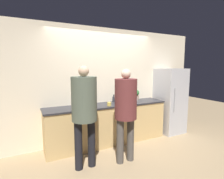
{
  "coord_description": "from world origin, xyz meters",
  "views": [
    {
      "loc": [
        -1.62,
        -3.12,
        1.71
      ],
      "look_at": [
        0.0,
        0.13,
        1.25
      ],
      "focal_mm": 28.0,
      "sensor_mm": 36.0,
      "label": 1
    }
  ],
  "objects_px": {
    "utensil_crock": "(131,98)",
    "person_left": "(84,106)",
    "bottle_green": "(75,105)",
    "cup_yellow": "(109,104)",
    "fruit_bowl": "(87,104)",
    "person_center": "(126,106)",
    "bottle_dark": "(114,99)",
    "potted_plant": "(136,94)",
    "refrigerator": "(170,100)",
    "bottle_clear": "(136,99)"
  },
  "relations": [
    {
      "from": "potted_plant",
      "to": "bottle_clear",
      "type": "bearing_deg",
      "value": -121.24
    },
    {
      "from": "person_left",
      "to": "refrigerator",
      "type": "bearing_deg",
      "value": 14.62
    },
    {
      "from": "utensil_crock",
      "to": "cup_yellow",
      "type": "bearing_deg",
      "value": -160.49
    },
    {
      "from": "potted_plant",
      "to": "utensil_crock",
      "type": "bearing_deg",
      "value": -153.31
    },
    {
      "from": "fruit_bowl",
      "to": "person_left",
      "type": "bearing_deg",
      "value": -110.94
    },
    {
      "from": "bottle_green",
      "to": "utensil_crock",
      "type": "bearing_deg",
      "value": 6.94
    },
    {
      "from": "fruit_bowl",
      "to": "potted_plant",
      "type": "relative_size",
      "value": 1.18
    },
    {
      "from": "bottle_green",
      "to": "cup_yellow",
      "type": "relative_size",
      "value": 2.36
    },
    {
      "from": "bottle_dark",
      "to": "cup_yellow",
      "type": "xyz_separation_m",
      "value": [
        -0.3,
        -0.37,
        -0.03
      ]
    },
    {
      "from": "person_left",
      "to": "bottle_dark",
      "type": "xyz_separation_m",
      "value": [
        1.02,
        0.93,
        -0.11
      ]
    },
    {
      "from": "bottle_green",
      "to": "fruit_bowl",
      "type": "bearing_deg",
      "value": 25.14
    },
    {
      "from": "person_center",
      "to": "bottle_clear",
      "type": "distance_m",
      "value": 1.22
    },
    {
      "from": "utensil_crock",
      "to": "bottle_dark",
      "type": "height_order",
      "value": "utensil_crock"
    },
    {
      "from": "refrigerator",
      "to": "bottle_green",
      "type": "height_order",
      "value": "refrigerator"
    },
    {
      "from": "fruit_bowl",
      "to": "potted_plant",
      "type": "bearing_deg",
      "value": 6.47
    },
    {
      "from": "bottle_green",
      "to": "bottle_clear",
      "type": "height_order",
      "value": "bottle_green"
    },
    {
      "from": "person_left",
      "to": "person_center",
      "type": "bearing_deg",
      "value": -10.62
    },
    {
      "from": "person_left",
      "to": "person_center",
      "type": "relative_size",
      "value": 1.03
    },
    {
      "from": "fruit_bowl",
      "to": "refrigerator",
      "type": "bearing_deg",
      "value": -2.77
    },
    {
      "from": "bottle_dark",
      "to": "cup_yellow",
      "type": "bearing_deg",
      "value": -129.07
    },
    {
      "from": "utensil_crock",
      "to": "bottle_clear",
      "type": "xyz_separation_m",
      "value": [
        0.13,
        -0.06,
        -0.01
      ]
    },
    {
      "from": "cup_yellow",
      "to": "person_center",
      "type": "bearing_deg",
      "value": -90.75
    },
    {
      "from": "person_center",
      "to": "bottle_clear",
      "type": "relative_size",
      "value": 10.82
    },
    {
      "from": "bottle_green",
      "to": "cup_yellow",
      "type": "height_order",
      "value": "bottle_green"
    },
    {
      "from": "refrigerator",
      "to": "person_left",
      "type": "bearing_deg",
      "value": -165.38
    },
    {
      "from": "utensil_crock",
      "to": "person_left",
      "type": "bearing_deg",
      "value": -150.36
    },
    {
      "from": "bottle_dark",
      "to": "potted_plant",
      "type": "relative_size",
      "value": 0.68
    },
    {
      "from": "bottle_green",
      "to": "bottle_clear",
      "type": "distance_m",
      "value": 1.54
    },
    {
      "from": "refrigerator",
      "to": "cup_yellow",
      "type": "relative_size",
      "value": 19.5
    },
    {
      "from": "fruit_bowl",
      "to": "bottle_clear",
      "type": "distance_m",
      "value": 1.25
    },
    {
      "from": "fruit_bowl",
      "to": "bottle_green",
      "type": "height_order",
      "value": "bottle_green"
    },
    {
      "from": "refrigerator",
      "to": "cup_yellow",
      "type": "xyz_separation_m",
      "value": [
        -1.82,
        -0.1,
        0.1
      ]
    },
    {
      "from": "bottle_clear",
      "to": "utensil_crock",
      "type": "bearing_deg",
      "value": 153.75
    },
    {
      "from": "person_center",
      "to": "potted_plant",
      "type": "xyz_separation_m",
      "value": [
        0.94,
        1.06,
        0.0
      ]
    },
    {
      "from": "person_center",
      "to": "fruit_bowl",
      "type": "relative_size",
      "value": 5.72
    },
    {
      "from": "person_center",
      "to": "bottle_green",
      "type": "bearing_deg",
      "value": 132.5
    },
    {
      "from": "person_left",
      "to": "utensil_crock",
      "type": "bearing_deg",
      "value": 29.64
    },
    {
      "from": "person_left",
      "to": "person_center",
      "type": "height_order",
      "value": "person_left"
    },
    {
      "from": "refrigerator",
      "to": "bottle_clear",
      "type": "xyz_separation_m",
      "value": [
        -1.0,
        0.08,
        0.12
      ]
    },
    {
      "from": "utensil_crock",
      "to": "bottle_green",
      "type": "distance_m",
      "value": 1.43
    },
    {
      "from": "refrigerator",
      "to": "bottle_green",
      "type": "relative_size",
      "value": 8.26
    },
    {
      "from": "refrigerator",
      "to": "fruit_bowl",
      "type": "xyz_separation_m",
      "value": [
        -2.25,
        0.11,
        0.1
      ]
    },
    {
      "from": "bottle_green",
      "to": "person_center",
      "type": "bearing_deg",
      "value": -47.5
    },
    {
      "from": "bottle_green",
      "to": "cup_yellow",
      "type": "xyz_separation_m",
      "value": [
        0.72,
        -0.08,
        -0.04
      ]
    },
    {
      "from": "person_center",
      "to": "bottle_green",
      "type": "relative_size",
      "value": 8.27
    },
    {
      "from": "refrigerator",
      "to": "fruit_bowl",
      "type": "bearing_deg",
      "value": 177.23
    },
    {
      "from": "utensil_crock",
      "to": "refrigerator",
      "type": "bearing_deg",
      "value": -7.37
    },
    {
      "from": "bottle_dark",
      "to": "potted_plant",
      "type": "height_order",
      "value": "potted_plant"
    },
    {
      "from": "utensil_crock",
      "to": "bottle_clear",
      "type": "distance_m",
      "value": 0.14
    },
    {
      "from": "bottle_green",
      "to": "bottle_clear",
      "type": "relative_size",
      "value": 1.31
    }
  ]
}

